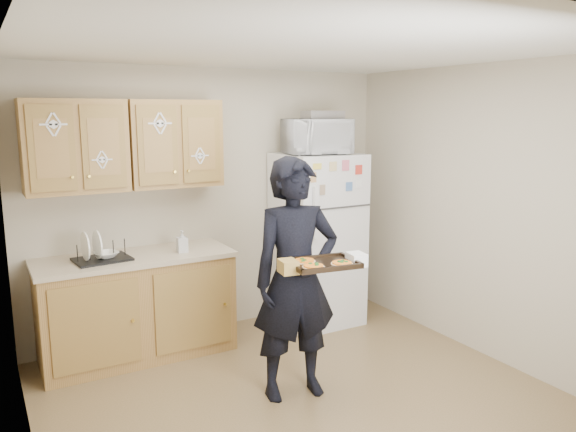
{
  "coord_description": "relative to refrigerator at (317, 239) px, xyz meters",
  "views": [
    {
      "loc": [
        -1.98,
        -3.17,
        2.1
      ],
      "look_at": [
        0.06,
        0.45,
        1.32
      ],
      "focal_mm": 35.0,
      "sensor_mm": 36.0,
      "label": 1
    }
  ],
  "objects": [
    {
      "name": "wall_front",
      "position": [
        -0.95,
        -3.23,
        0.4
      ],
      "size": [
        3.6,
        0.04,
        2.5
      ],
      "primitive_type": "cube",
      "color": "#B4A891",
      "rests_on": "floor"
    },
    {
      "name": "foil_pan",
      "position": [
        0.03,
        -0.02,
        1.22
      ],
      "size": [
        0.38,
        0.29,
        0.08
      ],
      "primitive_type": "cube",
      "rotation": [
        0.0,
        0.0,
        -0.12
      ],
      "color": "#AAA9AF",
      "rests_on": "microwave"
    },
    {
      "name": "ceiling",
      "position": [
        -0.95,
        -1.43,
        1.65
      ],
      "size": [
        3.6,
        3.6,
        0.0
      ],
      "primitive_type": "plane",
      "color": "white",
      "rests_on": "wall_back"
    },
    {
      "name": "wall_back",
      "position": [
        -0.95,
        0.37,
        0.4
      ],
      "size": [
        3.6,
        0.04,
        2.5
      ],
      "primitive_type": "cube",
      "color": "#B4A891",
      "rests_on": "floor"
    },
    {
      "name": "wall_left",
      "position": [
        -2.75,
        -1.43,
        0.4
      ],
      "size": [
        0.04,
        3.6,
        2.5
      ],
      "primitive_type": "cube",
      "color": "#B4A891",
      "rests_on": "floor"
    },
    {
      "name": "base_cabinet",
      "position": [
        -1.8,
        0.05,
        -0.42
      ],
      "size": [
        1.6,
        0.6,
        0.86
      ],
      "primitive_type": "cube",
      "color": "olive",
      "rests_on": "floor"
    },
    {
      "name": "pizza_front_left",
      "position": [
        -1.02,
        -1.55,
        0.24
      ],
      "size": [
        0.15,
        0.15,
        0.02
      ],
      "primitive_type": "cylinder",
      "color": "orange",
      "rests_on": "baking_tray"
    },
    {
      "name": "baking_tray",
      "position": [
        -0.9,
        -1.49,
        0.22
      ],
      "size": [
        0.5,
        0.39,
        0.04
      ],
      "primitive_type": "cube",
      "rotation": [
        0.0,
        0.0,
        -0.14
      ],
      "color": "black",
      "rests_on": "person"
    },
    {
      "name": "floor",
      "position": [
        -0.95,
        -1.43,
        -0.85
      ],
      "size": [
        3.6,
        3.6,
        0.0
      ],
      "primitive_type": "plane",
      "color": "brown",
      "rests_on": "ground"
    },
    {
      "name": "pizza_front_right",
      "position": [
        -0.81,
        -1.58,
        0.24
      ],
      "size": [
        0.15,
        0.15,
        0.02
      ],
      "primitive_type": "cylinder",
      "color": "orange",
      "rests_on": "baking_tray"
    },
    {
      "name": "upper_cab_left",
      "position": [
        -2.2,
        0.18,
        0.98
      ],
      "size": [
        0.8,
        0.33,
        0.75
      ],
      "primitive_type": "cube",
      "color": "olive",
      "rests_on": "wall_back"
    },
    {
      "name": "dish_rack",
      "position": [
        -2.07,
        0.02,
        0.14
      ],
      "size": [
        0.46,
        0.37,
        0.17
      ],
      "primitive_type": "cube",
      "rotation": [
        0.0,
        0.0,
        0.11
      ],
      "color": "black",
      "rests_on": "countertop"
    },
    {
      "name": "countertop",
      "position": [
        -1.8,
        0.05,
        0.03
      ],
      "size": [
        1.64,
        0.64,
        0.04
      ],
      "primitive_type": "cube",
      "color": "#B6A48C",
      "rests_on": "base_cabinet"
    },
    {
      "name": "microwave",
      "position": [
        -0.05,
        -0.05,
        1.02
      ],
      "size": [
        0.66,
        0.5,
        0.33
      ],
      "primitive_type": "imported",
      "rotation": [
        0.0,
        0.0,
        -0.16
      ],
      "color": "silver",
      "rests_on": "refrigerator"
    },
    {
      "name": "cereal_box",
      "position": [
        0.52,
        0.24,
        -0.69
      ],
      "size": [
        0.2,
        0.07,
        0.32
      ],
      "primitive_type": "cube",
      "color": "#EBD653",
      "rests_on": "floor"
    },
    {
      "name": "soap_bottle",
      "position": [
        -1.41,
        -0.03,
        0.15
      ],
      "size": [
        0.09,
        0.09,
        0.19
      ],
      "primitive_type": "imported",
      "rotation": [
        0.0,
        0.0,
        -0.06
      ],
      "color": "silver",
      "rests_on": "countertop"
    },
    {
      "name": "bowl",
      "position": [
        -2.04,
        0.02,
        0.09
      ],
      "size": [
        0.24,
        0.24,
        0.05
      ],
      "primitive_type": "imported",
      "rotation": [
        0.0,
        0.0,
        0.31
      ],
      "color": "white",
      "rests_on": "dish_rack"
    },
    {
      "name": "refrigerator",
      "position": [
        0.0,
        0.0,
        0.0
      ],
      "size": [
        0.75,
        0.7,
        1.7
      ],
      "primitive_type": "cube",
      "color": "silver",
      "rests_on": "floor"
    },
    {
      "name": "wall_right",
      "position": [
        0.85,
        -1.43,
        0.4
      ],
      "size": [
        0.04,
        3.6,
        2.5
      ],
      "primitive_type": "cube",
      "color": "#B4A891",
      "rests_on": "floor"
    },
    {
      "name": "upper_cab_right",
      "position": [
        -1.38,
        0.18,
        0.98
      ],
      "size": [
        0.8,
        0.33,
        0.75
      ],
      "primitive_type": "cube",
      "color": "olive",
      "rests_on": "wall_back"
    },
    {
      "name": "pizza_back_left",
      "position": [
        -1.0,
        -1.4,
        0.24
      ],
      "size": [
        0.15,
        0.15,
        0.02
      ],
      "primitive_type": "cylinder",
      "color": "orange",
      "rests_on": "baking_tray"
    },
    {
      "name": "person",
      "position": [
        -0.95,
        -1.2,
        0.04
      ],
      "size": [
        0.71,
        0.52,
        1.79
      ],
      "primitive_type": "imported",
      "rotation": [
        0.0,
        0.0,
        -0.14
      ],
      "color": "black",
      "rests_on": "floor"
    }
  ]
}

